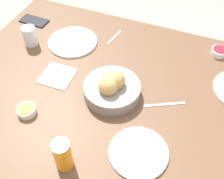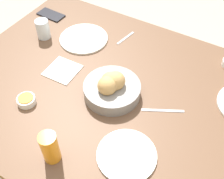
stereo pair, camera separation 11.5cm
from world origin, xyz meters
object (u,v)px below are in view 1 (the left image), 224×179
object	(u,v)px
jam_bowl_berry	(219,52)
plate_near_right	(73,42)
jam_bowl_honey	(26,110)
spoon_coffee	(114,37)
plate_far_center	(139,152)
juice_glass	(63,155)
napkin	(57,76)
water_tumbler	(30,36)
knife_silver	(164,104)
cell_phone	(34,21)
bread_basket	(112,87)

from	to	relation	value
jam_bowl_berry	plate_near_right	bearing A→B (deg)	14.96
jam_bowl_honey	spoon_coffee	xyz separation A→B (m)	(-0.14, -0.58, -0.01)
plate_far_center	juice_glass	world-z (taller)	juice_glass
jam_bowl_berry	napkin	xyz separation A→B (m)	(0.64, 0.42, -0.01)
juice_glass	water_tumbler	distance (m)	0.69
knife_silver	cell_phone	world-z (taller)	cell_phone
juice_glass	jam_bowl_honey	distance (m)	0.29
jam_bowl_honey	bread_basket	bearing A→B (deg)	-142.23
knife_silver	jam_bowl_honey	bearing A→B (deg)	26.33
bread_basket	spoon_coffee	world-z (taller)	bread_basket
juice_glass	napkin	world-z (taller)	juice_glass
bread_basket	cell_phone	world-z (taller)	bread_basket
plate_near_right	juice_glass	distance (m)	0.66
plate_near_right	jam_bowl_honey	distance (m)	0.46
cell_phone	plate_near_right	bearing A→B (deg)	163.55
juice_glass	bread_basket	bearing A→B (deg)	-94.91
plate_far_center	jam_bowl_berry	size ratio (longest dim) A/B	2.84
plate_near_right	jam_bowl_berry	world-z (taller)	jam_bowl_berry
water_tumbler	jam_bowl_berry	world-z (taller)	water_tumbler
plate_near_right	jam_bowl_berry	bearing A→B (deg)	-165.04
bread_basket	cell_phone	xyz separation A→B (m)	(0.59, -0.33, -0.04)
bread_basket	napkin	distance (m)	0.27
water_tumbler	napkin	bearing A→B (deg)	146.77
jam_bowl_berry	knife_silver	xyz separation A→B (m)	(0.16, 0.40, -0.01)
plate_far_center	napkin	distance (m)	0.51
juice_glass	plate_near_right	bearing A→B (deg)	-64.96
plate_far_center	knife_silver	distance (m)	0.25
water_tumbler	spoon_coffee	bearing A→B (deg)	-150.99
water_tumbler	plate_near_right	bearing A→B (deg)	-155.26
juice_glass	spoon_coffee	xyz separation A→B (m)	(0.10, -0.72, -0.06)
bread_basket	jam_bowl_honey	xyz separation A→B (m)	(0.28, 0.21, -0.03)
napkin	bread_basket	bearing A→B (deg)	177.86
plate_far_center	juice_glass	bearing A→B (deg)	31.53
juice_glass	spoon_coffee	world-z (taller)	juice_glass
jam_bowl_berry	cell_phone	distance (m)	0.97
plate_far_center	jam_bowl_honey	size ratio (longest dim) A/B	2.84
jam_bowl_honey	plate_far_center	bearing A→B (deg)	179.46
bread_basket	juice_glass	distance (m)	0.36
bread_basket	jam_bowl_berry	distance (m)	0.57
bread_basket	plate_far_center	world-z (taller)	bread_basket
jam_bowl_berry	spoon_coffee	bearing A→B (deg)	7.61
jam_bowl_honey	juice_glass	bearing A→B (deg)	150.35
cell_phone	jam_bowl_berry	bearing A→B (deg)	-173.98
plate_near_right	plate_far_center	world-z (taller)	same
water_tumbler	jam_bowl_berry	bearing A→B (deg)	-162.87
water_tumbler	napkin	size ratio (longest dim) A/B	0.67
plate_near_right	knife_silver	bearing A→B (deg)	157.90
juice_glass	knife_silver	size ratio (longest dim) A/B	0.84
juice_glass	jam_bowl_berry	xyz separation A→B (m)	(-0.41, -0.78, -0.05)
juice_glass	cell_phone	xyz separation A→B (m)	(0.56, -0.68, -0.06)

